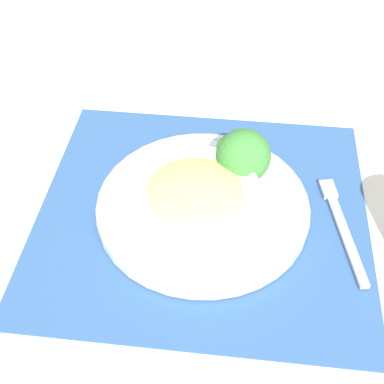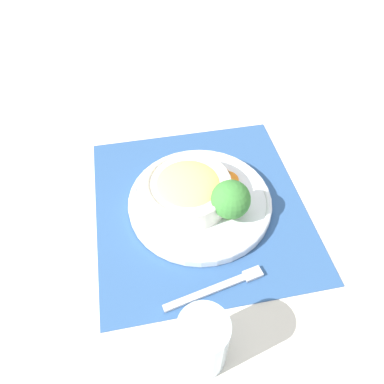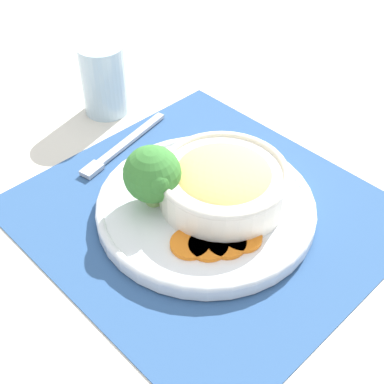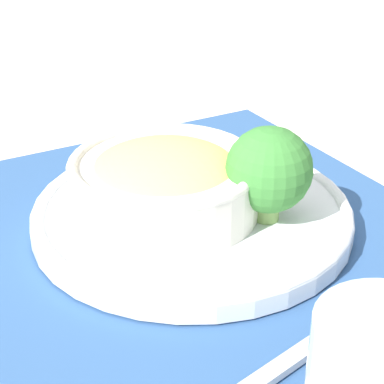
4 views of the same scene
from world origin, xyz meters
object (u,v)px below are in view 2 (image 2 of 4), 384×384
object	(u,v)px
water_glass	(203,344)
fork	(224,285)
bowl	(188,188)
broccoli_floret	(231,199)

from	to	relation	value
water_glass	fork	xyz separation A→B (m)	(-0.10, 0.06, -0.04)
fork	bowl	bearing A→B (deg)	175.93
fork	broccoli_floret	bearing A→B (deg)	150.54
water_glass	fork	size ratio (longest dim) A/B	0.64
bowl	broccoli_floret	xyz separation A→B (m)	(0.06, 0.07, 0.02)
bowl	broccoli_floret	world-z (taller)	broccoli_floret
broccoli_floret	fork	distance (m)	0.15
broccoli_floret	water_glass	distance (m)	0.26
broccoli_floret	fork	world-z (taller)	broccoli_floret
water_glass	broccoli_floret	bearing A→B (deg)	156.18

